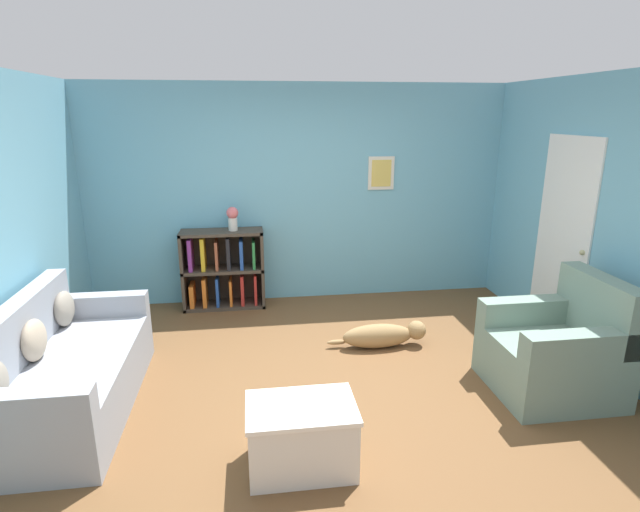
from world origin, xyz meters
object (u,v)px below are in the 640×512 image
at_px(dog, 383,335).
at_px(couch, 64,372).
at_px(coffee_table, 302,434).
at_px(recliner_chair, 558,351).
at_px(bookshelf, 223,270).
at_px(vase, 233,217).

bearing_deg(dog, couch, -165.30).
relative_size(coffee_table, dog, 0.71).
distance_m(couch, recliner_chair, 3.97).
height_order(bookshelf, vase, vase).
relative_size(recliner_chair, dog, 0.99).
bearing_deg(dog, coffee_table, -121.06).
xyz_separation_m(coffee_table, dog, (0.98, 1.63, -0.12)).
height_order(coffee_table, vase, vase).
distance_m(recliner_chair, coffee_table, 2.30).
distance_m(coffee_table, dog, 1.91).
height_order(bookshelf, dog, bookshelf).
relative_size(recliner_chair, coffee_table, 1.39).
height_order(couch, vase, vase).
height_order(dog, vase, vase).
xyz_separation_m(couch, recliner_chair, (3.96, -0.25, 0.03)).
relative_size(bookshelf, recliner_chair, 0.97).
xyz_separation_m(recliner_chair, vase, (-2.69, 2.30, 0.74)).
bearing_deg(bookshelf, coffee_table, -78.03).
bearing_deg(couch, vase, 58.24).
bearing_deg(recliner_chair, couch, 176.33).
bearing_deg(vase, coffee_table, -80.69).
bearing_deg(coffee_table, bookshelf, 101.97).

